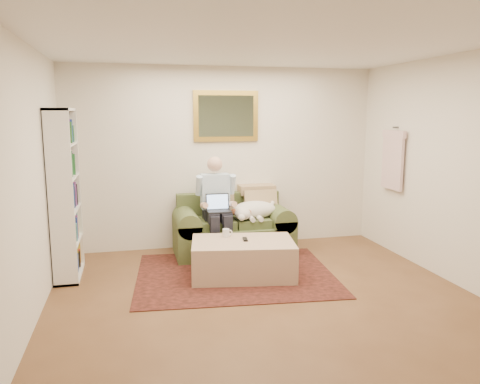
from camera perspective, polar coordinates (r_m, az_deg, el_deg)
name	(u,v)px	position (r m, az deg, el deg)	size (l,w,h in m)	color
room_shell	(266,177)	(4.75, 3.20, 1.80)	(4.51, 5.00, 2.61)	brown
rug	(235,274)	(5.78, -0.60, -10.00)	(2.35, 1.88, 0.01)	black
sofa	(233,233)	(6.58, -0.90, -5.05)	(1.62, 0.82, 0.97)	#556334
seated_man	(217,208)	(6.30, -2.77, -1.98)	(0.53, 0.76, 1.36)	#8CB4D8
laptop	(218,207)	(6.23, -2.67, -1.79)	(0.31, 0.25, 0.23)	black
sleeping_dog	(254,210)	(6.49, 1.76, -2.18)	(0.67, 0.42, 0.25)	white
ottoman	(243,258)	(5.67, 0.35, -8.11)	(1.21, 0.77, 0.44)	tan
coffee_mug	(226,233)	(5.77, -1.72, -5.00)	(0.08, 0.08, 0.10)	white
tv_remote	(245,239)	(5.64, 0.63, -5.78)	(0.05, 0.15, 0.02)	black
bookshelf	(65,194)	(5.88, -20.58, -0.25)	(0.28, 0.80, 2.00)	white
wall_mirror	(226,116)	(6.77, -1.71, 9.24)	(0.94, 0.04, 0.72)	gold
hanging_shirt	(393,157)	(6.78, 18.13, 4.11)	(0.06, 0.52, 0.90)	beige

